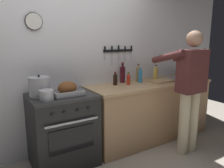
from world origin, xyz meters
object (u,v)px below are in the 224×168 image
stove (63,130)px  bottle_soy_sauce (115,80)px  cutting_board (161,81)px  bottle_wine_red (123,74)px  stock_pot (39,87)px  bottle_dish_soap (140,76)px  roasting_pan (67,89)px  saucepan (46,95)px  bottle_vinegar (138,74)px  bottle_cooking_oil (156,74)px  bottle_hot_sauce (128,80)px  person_cook (190,85)px

stove → bottle_soy_sauce: 1.01m
cutting_board → bottle_wine_red: size_ratio=1.18×
stock_pot → bottle_dish_soap: stock_pot is taller
stock_pot → bottle_soy_sauce: 1.09m
bottle_wine_red → roasting_pan: bearing=-163.3°
saucepan → bottle_dish_soap: bearing=9.1°
bottle_vinegar → bottle_cooking_oil: (0.33, -0.04, -0.01)m
bottle_hot_sauce → bottle_wine_red: bearing=84.2°
roasting_pan → bottle_dish_soap: size_ratio=1.44×
bottle_hot_sauce → stove: bearing=-177.6°
bottle_wine_red → bottle_vinegar: 0.27m
stove → bottle_vinegar: bottle_vinegar is taller
bottle_dish_soap → bottle_soy_sauce: 0.42m
bottle_hot_sauce → bottle_cooking_oil: bearing=8.2°
saucepan → bottle_hot_sauce: 1.26m
bottle_wine_red → bottle_soy_sauce: bearing=-153.3°
roasting_pan → stock_pot: (-0.29, 0.13, 0.04)m
stove → stock_pot: stock_pot is taller
bottle_wine_red → bottle_dish_soap: bearing=-31.9°
stock_pot → bottle_hot_sauce: 1.26m
stove → bottle_cooking_oil: 1.72m
stock_pot → bottle_soy_sauce: (1.08, 0.07, -0.04)m
saucepan → bottle_wine_red: (1.26, 0.38, 0.07)m
person_cook → bottle_cooking_oil: (0.06, 0.73, 0.05)m
saucepan → bottle_dish_soap: size_ratio=0.63×
stock_pot → bottle_hot_sauce: stock_pot is taller
saucepan → bottle_cooking_oil: bearing=8.8°
roasting_pan → stock_pot: bearing=156.2°
bottle_dish_soap → bottle_wine_red: bottle_wine_red is taller
stock_pot → bottle_wine_red: size_ratio=0.84×
bottle_dish_soap → bottle_wine_red: 0.27m
stove → bottle_vinegar: size_ratio=3.33×
person_cook → roasting_pan: person_cook is taller
roasting_pan → bottle_soy_sauce: bottle_soy_sauce is taller
roasting_pan → bottle_hot_sauce: bottle_hot_sauce is taller
cutting_board → bottle_hot_sauce: bearing=172.6°
person_cook → stock_pot: size_ratio=6.49×
stove → bottle_hot_sauce: bottle_hot_sauce is taller
saucepan → roasting_pan: bearing=17.3°
roasting_pan → stock_pot: stock_pot is taller
stove → roasting_pan: (0.05, -0.07, 0.52)m
bottle_soy_sauce → bottle_cooking_oil: bearing=0.3°
bottle_wine_red → cutting_board: bearing=-24.8°
bottle_dish_soap → bottle_soy_sauce: (-0.42, 0.05, -0.02)m
bottle_cooking_oil → person_cook: bearing=-94.8°
saucepan → bottle_hot_sauce: bearing=9.2°
bottle_dish_soap → bottle_cooking_oil: 0.36m
bottle_vinegar → bottle_hot_sauce: 0.31m
bottle_dish_soap → bottle_vinegar: bottle_vinegar is taller
cutting_board → bottle_hot_sauce: 0.58m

